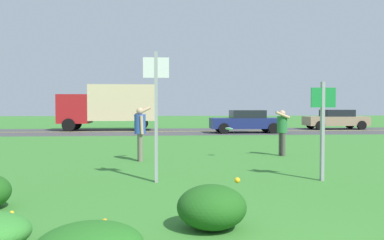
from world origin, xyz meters
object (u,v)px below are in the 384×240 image
sign_post_by_roadside (323,120)px  frisbee_pale_blue (229,129)px  car_navy_center_left (246,121)px  box_truck_red (110,105)px  car_tan_leftmost (336,119)px  sign_post_near_path (156,104)px  person_catcher_green_shirt (282,129)px  person_thrower_blue_shirt (140,129)px

sign_post_by_roadside → frisbee_pale_blue: (-1.36, 4.19, -0.41)m
sign_post_by_roadside → frisbee_pale_blue: 4.43m
frisbee_pale_blue → car_navy_center_left: (3.27, 12.20, -0.20)m
box_truck_red → car_tan_leftmost: bearing=0.0°
sign_post_near_path → sign_post_by_roadside: sign_post_near_path is taller
person_catcher_green_shirt → car_navy_center_left: (1.41, 11.89, -0.18)m
sign_post_by_roadside → box_truck_red: (-7.09, 19.86, 0.46)m
car_tan_leftmost → box_truck_red: size_ratio=0.67×
sign_post_near_path → car_navy_center_left: size_ratio=0.63×
person_catcher_green_shirt → frisbee_pale_blue: size_ratio=6.05×
person_thrower_blue_shirt → person_catcher_green_shirt: bearing=11.3°
frisbee_pale_blue → car_tan_leftmost: size_ratio=0.06×
sign_post_near_path → person_catcher_green_shirt: 6.12m
sign_post_near_path → person_thrower_blue_shirt: (-0.51, 3.44, -0.74)m
sign_post_near_path → person_thrower_blue_shirt: bearing=98.5°
person_catcher_green_shirt → frisbee_pale_blue: 1.89m
sign_post_near_path → car_navy_center_left: bearing=71.0°
car_navy_center_left → sign_post_near_path: bearing=-109.0°
sign_post_by_roadside → car_tan_leftmost: (9.45, 19.86, -0.61)m
person_catcher_green_shirt → frisbee_pale_blue: person_catcher_green_shirt is taller
box_truck_red → frisbee_pale_blue: bearing=-69.9°
frisbee_pale_blue → box_truck_red: box_truck_red is taller
sign_post_near_path → box_truck_red: box_truck_red is taller
sign_post_near_path → person_catcher_green_shirt: bearing=46.3°
sign_post_near_path → car_tan_leftmost: 23.73m
sign_post_near_path → car_tan_leftmost: sign_post_near_path is taller
frisbee_pale_blue → sign_post_by_roadside: bearing=-72.0°
person_catcher_green_shirt → person_thrower_blue_shirt: bearing=-168.7°
sign_post_by_roadside → car_navy_center_left: sign_post_by_roadside is taller
frisbee_pale_blue → box_truck_red: 16.70m
car_navy_center_left → box_truck_red: bearing=158.9°
sign_post_by_roadside → car_navy_center_left: bearing=83.4°
frisbee_pale_blue → car_navy_center_left: bearing=75.0°
sign_post_by_roadside → box_truck_red: size_ratio=0.33×
sign_post_by_roadside → car_navy_center_left: 16.51m
sign_post_near_path → sign_post_by_roadside: (3.69, -0.12, -0.37)m
person_catcher_green_shirt → car_tan_leftmost: size_ratio=0.34×
sign_post_near_path → frisbee_pale_blue: sign_post_near_path is taller
frisbee_pale_blue → car_navy_center_left: car_navy_center_left is taller
person_thrower_blue_shirt → frisbee_pale_blue: bearing=12.6°
person_thrower_blue_shirt → person_catcher_green_shirt: person_thrower_blue_shirt is taller
person_thrower_blue_shirt → person_catcher_green_shirt: 4.80m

